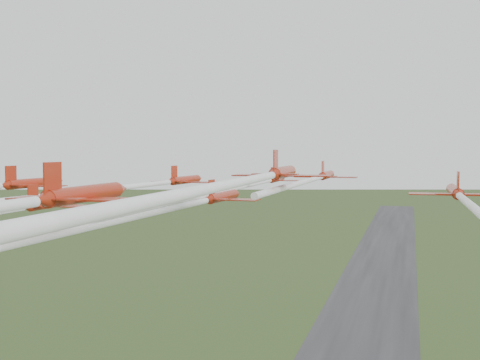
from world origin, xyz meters
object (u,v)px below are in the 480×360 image
(jet_lead, at_px, (249,185))
(jet_row4_right, at_px, (234,183))
(jet_row2_left, at_px, (136,186))
(jet_row2_right, at_px, (316,178))
(jet_row3_right, at_px, (463,199))
(jet_row3_mid, at_px, (189,204))

(jet_lead, relative_size, jet_row4_right, 1.07)
(jet_row2_left, relative_size, jet_row2_right, 1.43)
(jet_row2_left, distance_m, jet_row3_right, 39.11)
(jet_lead, bearing_deg, jet_row3_right, -41.65)
(jet_row2_right, bearing_deg, jet_row4_right, -88.65)
(jet_lead, height_order, jet_row3_mid, jet_lead)
(jet_row3_right, relative_size, jet_row4_right, 0.77)
(jet_row2_left, distance_m, jet_row2_right, 22.24)
(jet_row3_right, distance_m, jet_row4_right, 27.15)
(jet_lead, height_order, jet_row3_right, jet_row3_right)
(jet_row2_left, height_order, jet_row4_right, jet_row4_right)
(jet_row2_right, relative_size, jet_row3_right, 0.89)
(jet_lead, bearing_deg, jet_row4_right, -76.54)
(jet_lead, distance_m, jet_row4_right, 46.82)
(jet_lead, height_order, jet_row4_right, jet_row4_right)
(jet_row3_right, height_order, jet_row4_right, jet_row4_right)
(jet_lead, xyz_separation_m, jet_row3_right, (25.80, -22.56, 0.40))
(jet_row2_right, height_order, jet_row3_mid, jet_row2_right)
(jet_lead, xyz_separation_m, jet_row2_left, (-11.58, -11.06, 0.32))
(jet_row2_left, distance_m, jet_row3_mid, 17.55)
(jet_row2_right, bearing_deg, jet_lead, 138.87)
(jet_row2_left, bearing_deg, jet_row2_right, 7.25)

